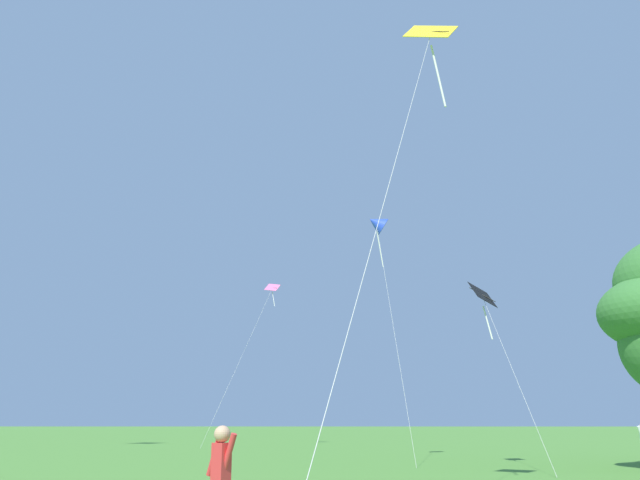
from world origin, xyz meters
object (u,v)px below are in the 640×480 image
kite_yellow_diamond (430,50)px  kite_black_large (485,303)px  kite_blue_delta (377,224)px  person_with_spool (221,477)px  kite_pink_low (269,297)px

kite_yellow_diamond → kite_black_large: size_ratio=1.70×
kite_blue_delta → person_with_spool: 23.86m
kite_pink_low → kite_blue_delta: 18.39m
person_with_spool → kite_pink_low: bearing=94.3°
kite_yellow_diamond → kite_pink_low: 33.33m
kite_yellow_diamond → kite_pink_low: kite_yellow_diamond is taller
person_with_spool → kite_yellow_diamond: bearing=56.8°
kite_pink_low → kite_black_large: kite_pink_low is taller
kite_pink_low → kite_yellow_diamond: bearing=-78.1°
kite_pink_low → kite_black_large: size_ratio=1.63×
kite_black_large → person_with_spool: (-7.51, -17.10, -5.14)m
kite_yellow_diamond → kite_black_large: kite_yellow_diamond is taller
kite_pink_low → person_with_spool: (2.92, -38.64, -9.35)m
kite_blue_delta → person_with_spool: kite_blue_delta is taller
kite_yellow_diamond → person_with_spool: bearing=-123.2°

